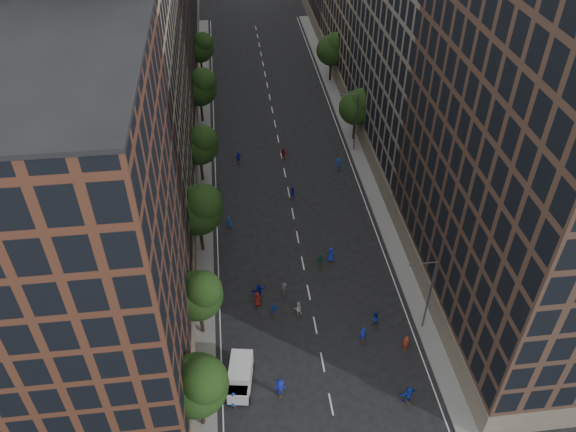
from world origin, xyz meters
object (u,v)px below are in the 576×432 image
at_px(skater_1, 363,334).
at_px(skater_2, 374,318).
at_px(skater_0, 234,400).
at_px(streetlamp_near, 428,292).
at_px(streetlamp_far, 355,119).
at_px(cargo_van, 240,376).

relative_size(skater_1, skater_2, 1.00).
xyz_separation_m(skater_0, skater_1, (12.76, 5.65, 0.08)).
distance_m(streetlamp_near, streetlamp_far, 33.00).
bearing_deg(skater_2, skater_0, 8.40).
bearing_deg(skater_2, streetlamp_far, -117.12).
xyz_separation_m(skater_1, skater_2, (1.60, 1.83, 0.00)).
bearing_deg(streetlamp_far, skater_1, -100.21).
relative_size(streetlamp_near, streetlamp_far, 1.00).
relative_size(streetlamp_far, cargo_van, 1.92).
bearing_deg(cargo_van, skater_2, 31.12).
relative_size(skater_0, skater_1, 0.91).
relative_size(streetlamp_near, skater_1, 5.01).
relative_size(streetlamp_far, skater_1, 5.01).
xyz_separation_m(streetlamp_near, skater_1, (-6.11, -0.93, -4.26)).
distance_m(skater_0, skater_1, 13.95).
height_order(streetlamp_far, cargo_van, streetlamp_far).
relative_size(streetlamp_far, skater_2, 4.98).
height_order(streetlamp_near, skater_1, streetlamp_near).
xyz_separation_m(cargo_van, skater_2, (13.64, 5.43, -0.34)).
distance_m(streetlamp_far, cargo_van, 41.87).
relative_size(skater_0, skater_2, 0.91).
bearing_deg(skater_2, cargo_van, 2.57).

